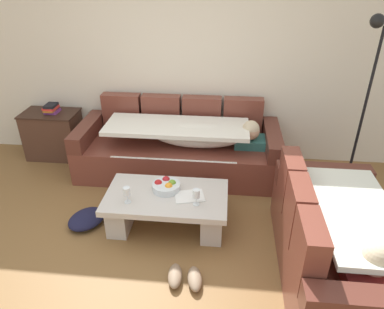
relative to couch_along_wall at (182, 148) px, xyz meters
The scene contains 14 objects.
ground_plane 1.67m from the couch_along_wall, 95.88° to the right, with size 14.00×14.00×0.00m, color brown.
back_wall 1.16m from the couch_along_wall, 107.68° to the left, with size 9.00×0.10×2.70m, color beige.
couch_along_wall is the anchor object (origin of this frame).
couch_near_window 2.17m from the couch_along_wall, 46.10° to the right, with size 0.92×1.72×0.88m.
coffee_table 1.09m from the couch_along_wall, 90.67° to the right, with size 1.20×0.68×0.38m.
fruit_bowl 1.00m from the couch_along_wall, 91.52° to the right, with size 0.28×0.28×0.10m.
wine_glass_near_left 1.31m from the couch_along_wall, 105.96° to the right, with size 0.07×0.07×0.17m.
wine_glass_near_right 1.26m from the couch_along_wall, 76.39° to the right, with size 0.07×0.07×0.17m.
open_magazine 1.12m from the couch_along_wall, 78.81° to the right, with size 0.28×0.21×0.01m, color white.
side_cabinet 1.79m from the couch_along_wall, behind, with size 0.72×0.44×0.64m.
book_stack_on_cabinet 1.79m from the couch_along_wall, behind, with size 0.18×0.22×0.12m.
floor_lamp 2.17m from the couch_along_wall, ahead, with size 0.33×0.31×1.95m.
pair_of_shoes 1.84m from the couch_along_wall, 82.00° to the right, with size 0.33×0.30×0.09m.
crumpled_garment 1.45m from the couch_along_wall, 126.24° to the right, with size 0.40×0.32×0.12m, color #191933.
Camera 1 is at (0.70, -2.31, 2.42)m, focal length 33.52 mm.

